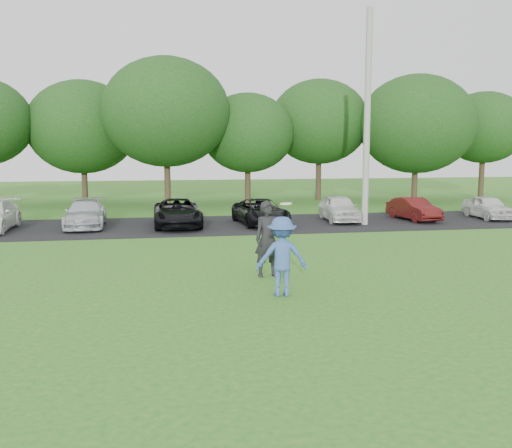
{
  "coord_description": "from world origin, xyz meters",
  "views": [
    {
      "loc": [
        -2.84,
        -12.18,
        3.43
      ],
      "look_at": [
        0.0,
        3.5,
        1.3
      ],
      "focal_mm": 40.0,
      "sensor_mm": 36.0,
      "label": 1
    }
  ],
  "objects": [
    {
      "name": "tree_row",
      "position": [
        1.51,
        22.76,
        4.91
      ],
      "size": [
        42.39,
        9.85,
        8.64
      ],
      "color": "#38281C",
      "rests_on": "ground"
    },
    {
      "name": "ground",
      "position": [
        0.0,
        0.0,
        0.0
      ],
      "size": [
        100.0,
        100.0,
        0.0
      ],
      "primitive_type": "plane",
      "color": "#286E1F",
      "rests_on": "ground"
    },
    {
      "name": "parking_lot",
      "position": [
        0.0,
        13.0,
        0.01
      ],
      "size": [
        32.0,
        6.5,
        0.03
      ],
      "primitive_type": "cube",
      "color": "black",
      "rests_on": "ground"
    },
    {
      "name": "parked_cars",
      "position": [
        -1.56,
        12.88,
        0.62
      ],
      "size": [
        27.93,
        4.73,
        1.25
      ],
      "color": "#4D1017",
      "rests_on": "parking_lot"
    },
    {
      "name": "frisbee_player",
      "position": [
        0.07,
        0.53,
        0.93
      ],
      "size": [
        1.24,
        0.77,
        2.2
      ],
      "color": "#3A5BA4",
      "rests_on": "ground"
    },
    {
      "name": "utility_pole",
      "position": [
        6.46,
        11.86,
        4.7
      ],
      "size": [
        0.28,
        0.28,
        9.41
      ],
      "primitive_type": "cylinder",
      "color": "#9F9F9A",
      "rests_on": "ground"
    },
    {
      "name": "camera_bystander",
      "position": [
        0.15,
        2.55,
        1.01
      ],
      "size": [
        0.8,
        0.59,
        2.03
      ],
      "color": "black",
      "rests_on": "ground"
    }
  ]
}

